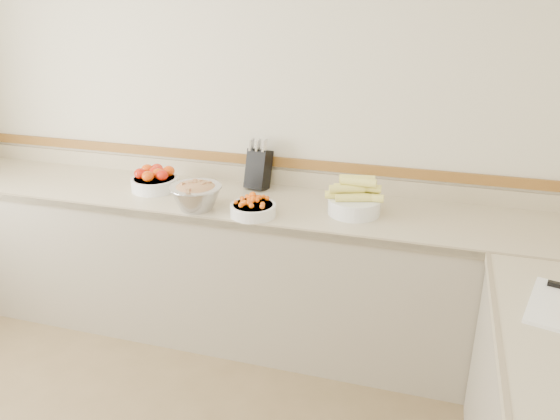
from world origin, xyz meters
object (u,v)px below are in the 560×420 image
(knife_block, at_px, (259,168))
(rhubarb_bowl, at_px, (196,195))
(corn_bowl, at_px, (354,200))
(tomato_bowl, at_px, (155,180))
(cherry_tomato_bowl, at_px, (253,208))

(knife_block, distance_m, rhubarb_bowl, 0.49)
(knife_block, xyz_separation_m, corn_bowl, (0.63, -0.24, -0.05))
(corn_bowl, relative_size, rhubarb_bowl, 1.09)
(tomato_bowl, height_order, corn_bowl, corn_bowl)
(rhubarb_bowl, bearing_deg, cherry_tomato_bowl, -0.01)
(knife_block, relative_size, rhubarb_bowl, 1.09)
(knife_block, distance_m, cherry_tomato_bowl, 0.45)
(knife_block, relative_size, cherry_tomato_bowl, 1.27)
(corn_bowl, bearing_deg, rhubarb_bowl, -167.61)
(cherry_tomato_bowl, relative_size, rhubarb_bowl, 0.86)
(knife_block, height_order, cherry_tomato_bowl, knife_block)
(knife_block, height_order, tomato_bowl, knife_block)
(tomato_bowl, distance_m, rhubarb_bowl, 0.44)
(cherry_tomato_bowl, relative_size, corn_bowl, 0.79)
(knife_block, distance_m, tomato_bowl, 0.64)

